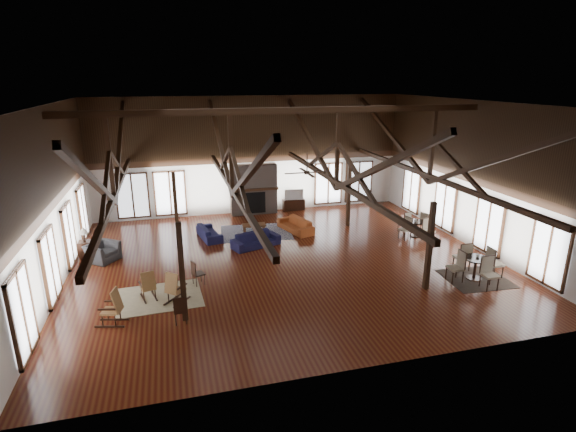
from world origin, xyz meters
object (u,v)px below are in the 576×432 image
object	(u,v)px
sofa_navy_left	(209,232)
cafe_table_near	(475,264)
cafe_table_far	(416,226)
armchair	(103,252)
tv_console	(294,205)
sofa_navy_front	(256,240)
coffee_table	(254,225)
sofa_orange	(296,225)

from	to	relation	value
sofa_navy_left	cafe_table_near	distance (m)	10.98
sofa_navy_left	cafe_table_far	xyz separation A→B (m)	(9.02, -2.12, 0.22)
armchair	tv_console	size ratio (longest dim) A/B	0.94
sofa_navy_left	cafe_table_near	xyz separation A→B (m)	(8.72, -6.67, 0.28)
cafe_table_near	sofa_navy_front	bearing A→B (deg)	143.47
sofa_navy_front	cafe_table_far	xyz separation A→B (m)	(7.22, -0.57, 0.19)
sofa_navy_left	cafe_table_far	size ratio (longest dim) A/B	0.97
sofa_navy_front	sofa_navy_left	bearing A→B (deg)	119.83
armchair	cafe_table_near	size ratio (longest dim) A/B	0.52
armchair	sofa_navy_left	bearing A→B (deg)	-31.91
sofa_navy_left	coffee_table	world-z (taller)	sofa_navy_left
coffee_table	armchair	bearing A→B (deg)	-162.50
cafe_table_far	sofa_navy_front	bearing A→B (deg)	175.47
sofa_orange	cafe_table_far	xyz separation A→B (m)	(5.05, -2.05, 0.19)
armchair	cafe_table_near	world-z (taller)	cafe_table_near
armchair	tv_console	distance (m)	10.30
armchair	cafe_table_far	world-z (taller)	cafe_table_far
coffee_table	cafe_table_near	bearing A→B (deg)	-43.39
armchair	cafe_table_near	distance (m)	13.97
armchair	tv_console	xyz separation A→B (m)	(9.09, 4.84, -0.07)
sofa_navy_front	cafe_table_near	distance (m)	8.61
sofa_navy_front	sofa_navy_left	xyz separation A→B (m)	(-1.80, 1.54, -0.03)
sofa_navy_left	sofa_orange	world-z (taller)	sofa_orange
sofa_navy_left	cafe_table_near	world-z (taller)	cafe_table_near
coffee_table	armchair	xyz separation A→B (m)	(-6.32, -1.69, 0.00)
sofa_orange	armchair	distance (m)	8.36
cafe_table_far	tv_console	size ratio (longest dim) A/B	1.66
armchair	coffee_table	bearing A→B (deg)	-36.21
sofa_orange	cafe_table_far	distance (m)	5.45
sofa_orange	tv_console	size ratio (longest dim) A/B	1.77
sofa_navy_left	tv_console	distance (m)	5.87
tv_console	sofa_orange	bearing A→B (deg)	-104.06
coffee_table	cafe_table_near	size ratio (longest dim) A/B	0.51
sofa_navy_front	sofa_orange	world-z (taller)	same
sofa_navy_front	cafe_table_far	bearing A→B (deg)	-24.12
sofa_navy_front	coffee_table	size ratio (longest dim) A/B	1.88
armchair	cafe_table_near	bearing A→B (deg)	-72.95
sofa_navy_front	armchair	distance (m)	6.06
coffee_table	cafe_table_near	xyz separation A→B (m)	(6.66, -6.87, 0.20)
cafe_table_near	coffee_table	bearing A→B (deg)	134.11
cafe_table_far	sofa_navy_left	bearing A→B (deg)	166.80
armchair	tv_console	world-z (taller)	armchair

